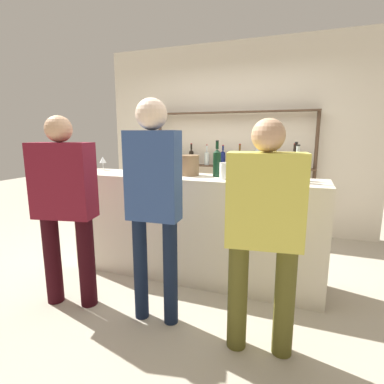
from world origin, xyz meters
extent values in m
plane|color=#B2A893|center=(0.00, 0.00, 0.00)|extent=(16.00, 16.00, 0.00)
cube|color=beige|center=(0.00, 0.00, 0.53)|extent=(2.56, 0.52, 1.05)
cube|color=beige|center=(0.00, 1.86, 1.40)|extent=(4.16, 0.12, 2.80)
cylinder|color=#4C3828|center=(-1.18, 1.68, 0.90)|extent=(0.05, 0.05, 1.79)
cylinder|color=#4C3828|center=(1.18, 1.68, 0.90)|extent=(0.05, 0.05, 1.79)
cube|color=#4C3828|center=(0.00, 1.68, 1.78)|extent=(2.41, 0.18, 0.02)
cube|color=#4C3828|center=(0.00, 1.68, 0.98)|extent=(2.41, 0.18, 0.02)
cylinder|color=black|center=(-0.90, 1.68, 1.10)|extent=(0.07, 0.07, 0.20)
cone|color=black|center=(-0.90, 1.68, 1.21)|extent=(0.07, 0.07, 0.03)
cylinder|color=black|center=(-0.90, 1.68, 1.27)|extent=(0.03, 0.03, 0.08)
cylinder|color=gold|center=(-0.90, 1.68, 1.31)|extent=(0.03, 0.03, 0.01)
cylinder|color=black|center=(-0.64, 1.68, 1.09)|extent=(0.07, 0.07, 0.20)
cone|color=black|center=(-0.64, 1.68, 1.21)|extent=(0.07, 0.07, 0.03)
cylinder|color=black|center=(-0.64, 1.68, 1.27)|extent=(0.03, 0.03, 0.09)
cylinder|color=maroon|center=(-0.64, 1.68, 1.32)|extent=(0.03, 0.03, 0.01)
cylinder|color=silver|center=(-0.38, 1.68, 1.09)|extent=(0.07, 0.07, 0.18)
cone|color=silver|center=(-0.38, 1.68, 1.19)|extent=(0.07, 0.07, 0.03)
cylinder|color=silver|center=(-0.38, 1.68, 1.25)|extent=(0.03, 0.03, 0.09)
cylinder|color=maroon|center=(-0.38, 1.68, 1.30)|extent=(0.03, 0.03, 0.01)
cylinder|color=#0F1956|center=(-0.13, 1.68, 1.09)|extent=(0.07, 0.07, 0.19)
cone|color=#0F1956|center=(-0.13, 1.68, 1.20)|extent=(0.07, 0.07, 0.03)
cylinder|color=#0F1956|center=(-0.13, 1.68, 1.26)|extent=(0.03, 0.03, 0.07)
cylinder|color=maroon|center=(-0.13, 1.68, 1.30)|extent=(0.03, 0.03, 0.01)
cylinder|color=brown|center=(0.13, 1.68, 1.10)|extent=(0.07, 0.07, 0.20)
cone|color=brown|center=(0.13, 1.68, 1.22)|extent=(0.07, 0.07, 0.03)
cylinder|color=brown|center=(0.13, 1.68, 1.27)|extent=(0.03, 0.03, 0.08)
cylinder|color=maroon|center=(0.13, 1.68, 1.32)|extent=(0.03, 0.03, 0.01)
cylinder|color=silver|center=(0.38, 1.68, 1.11)|extent=(0.08, 0.08, 0.24)
cone|color=silver|center=(0.38, 1.68, 1.25)|extent=(0.08, 0.08, 0.04)
cylinder|color=silver|center=(0.38, 1.68, 1.31)|extent=(0.03, 0.03, 0.09)
cylinder|color=maroon|center=(0.38, 1.68, 1.37)|extent=(0.03, 0.03, 0.01)
cylinder|color=brown|center=(0.64, 1.68, 1.10)|extent=(0.07, 0.07, 0.22)
cone|color=brown|center=(0.64, 1.68, 1.23)|extent=(0.07, 0.07, 0.03)
cylinder|color=brown|center=(0.64, 1.68, 1.29)|extent=(0.03, 0.03, 0.09)
cylinder|color=maroon|center=(0.64, 1.68, 1.34)|extent=(0.03, 0.03, 0.01)
cylinder|color=black|center=(0.90, 1.68, 1.10)|extent=(0.07, 0.07, 0.20)
cone|color=black|center=(0.90, 1.68, 1.21)|extent=(0.07, 0.07, 0.03)
cylinder|color=black|center=(0.90, 1.68, 1.28)|extent=(0.03, 0.03, 0.10)
cylinder|color=maroon|center=(0.90, 1.68, 1.33)|extent=(0.03, 0.03, 0.01)
cylinder|color=black|center=(-0.26, 0.07, 1.17)|extent=(0.08, 0.08, 0.23)
cone|color=black|center=(-0.26, 0.07, 1.31)|extent=(0.08, 0.08, 0.04)
cylinder|color=black|center=(-0.26, 0.07, 1.37)|extent=(0.03, 0.03, 0.09)
cylinder|color=black|center=(-0.26, 0.07, 1.42)|extent=(0.03, 0.03, 0.01)
cylinder|color=black|center=(0.23, 0.07, 1.17)|extent=(0.08, 0.08, 0.24)
cone|color=black|center=(0.23, 0.07, 1.31)|extent=(0.08, 0.08, 0.03)
cylinder|color=black|center=(0.23, 0.07, 1.36)|extent=(0.03, 0.03, 0.07)
cylinder|color=black|center=(0.23, 0.07, 1.40)|extent=(0.03, 0.03, 0.01)
cylinder|color=silver|center=(-0.33, -0.15, 1.15)|extent=(0.08, 0.08, 0.19)
cone|color=silver|center=(-0.33, -0.15, 1.27)|extent=(0.08, 0.08, 0.04)
cylinder|color=silver|center=(-0.33, -0.15, 1.33)|extent=(0.03, 0.03, 0.08)
cylinder|color=#232328|center=(-0.33, -0.15, 1.37)|extent=(0.03, 0.03, 0.01)
cylinder|color=silver|center=(0.98, -0.03, 1.16)|extent=(0.08, 0.08, 0.20)
cone|color=silver|center=(0.98, -0.03, 1.28)|extent=(0.08, 0.08, 0.04)
cylinder|color=silver|center=(0.98, -0.03, 1.33)|extent=(0.03, 0.03, 0.07)
cylinder|color=black|center=(0.98, -0.03, 1.37)|extent=(0.03, 0.03, 0.01)
cylinder|color=black|center=(0.96, 0.11, 1.17)|extent=(0.07, 0.07, 0.22)
cone|color=black|center=(0.96, 0.11, 1.29)|extent=(0.07, 0.07, 0.03)
cylinder|color=black|center=(0.96, 0.11, 1.35)|extent=(0.03, 0.03, 0.08)
cylinder|color=black|center=(0.96, 0.11, 1.39)|extent=(0.03, 0.03, 0.01)
cylinder|color=silver|center=(-1.16, 0.14, 1.06)|extent=(0.06, 0.06, 0.00)
cylinder|color=silver|center=(-1.16, 0.14, 1.10)|extent=(0.01, 0.01, 0.08)
cone|color=silver|center=(-1.16, 0.14, 1.17)|extent=(0.08, 0.08, 0.07)
cylinder|color=#846647|center=(-0.05, 0.06, 1.15)|extent=(0.20, 0.20, 0.20)
cylinder|color=#846647|center=(-0.05, 0.06, 1.25)|extent=(0.21, 0.21, 0.01)
cylinder|color=silver|center=(0.36, -0.06, 1.13)|extent=(0.12, 0.12, 0.15)
sphere|color=tan|center=(0.38, -0.07, 1.12)|extent=(0.02, 0.02, 0.02)
sphere|color=tan|center=(0.38, -0.09, 1.13)|extent=(0.02, 0.02, 0.02)
sphere|color=tan|center=(0.40, -0.08, 1.13)|extent=(0.02, 0.02, 0.02)
sphere|color=tan|center=(0.32, -0.10, 1.08)|extent=(0.02, 0.02, 0.02)
cylinder|color=#121C33|center=(0.13, -0.81, 0.42)|extent=(0.11, 0.11, 0.83)
cylinder|color=#121C33|center=(-0.13, -0.83, 0.42)|extent=(0.11, 0.11, 0.83)
cube|color=navy|center=(0.00, -0.82, 1.16)|extent=(0.41, 0.20, 0.66)
sphere|color=beige|center=(0.00, -0.82, 1.61)|extent=(0.23, 0.23, 0.23)
cylinder|color=black|center=(-0.65, -0.83, 0.39)|extent=(0.14, 0.14, 0.78)
cylinder|color=black|center=(-0.96, -0.89, 0.39)|extent=(0.14, 0.14, 0.78)
cube|color=maroon|center=(-0.81, -0.86, 1.09)|extent=(0.53, 0.31, 0.62)
sphere|color=tan|center=(-0.81, -0.86, 1.51)|extent=(0.21, 0.21, 0.21)
cylinder|color=brown|center=(0.97, -0.86, 0.38)|extent=(0.13, 0.13, 0.76)
cylinder|color=brown|center=(0.67, -0.90, 0.38)|extent=(0.13, 0.13, 0.76)
cube|color=#D1C64C|center=(0.82, -0.88, 1.06)|extent=(0.50, 0.27, 0.60)
sphere|color=tan|center=(0.82, -0.88, 1.46)|extent=(0.21, 0.21, 0.21)
camera|label=1|loc=(1.03, -2.76, 1.47)|focal=28.00mm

